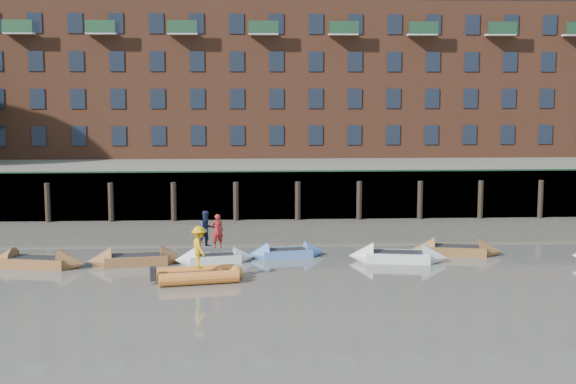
{
  "coord_description": "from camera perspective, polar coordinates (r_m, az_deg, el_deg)",
  "views": [
    {
      "loc": [
        -1.22,
        -29.5,
        8.6
      ],
      "look_at": [
        0.87,
        12.0,
        3.2
      ],
      "focal_mm": 50.0,
      "sensor_mm": 36.0,
      "label": 1
    }
  ],
  "objects": [
    {
      "name": "person_rower_a",
      "position": [
        39.74,
        -5.05,
        -2.76
      ],
      "size": [
        0.68,
        0.53,
        1.67
      ],
      "primitive_type": "imported",
      "rotation": [
        0.0,
        0.0,
        3.38
      ],
      "color": "maroon",
      "rests_on": "rowboat_3"
    },
    {
      "name": "rib_tender",
      "position": [
        36.29,
        -6.22,
        -5.88
      ],
      "size": [
        3.96,
        2.45,
        0.67
      ],
      "rotation": [
        0.0,
        0.0,
        0.19
      ],
      "color": "orange",
      "rests_on": "ground"
    },
    {
      "name": "river_wall",
      "position": [
        52.36,
        -1.52,
        -0.29
      ],
      "size": [
        110.0,
        1.23,
        3.3
      ],
      "color": "#2D2A26",
      "rests_on": "ground"
    },
    {
      "name": "rowboat_5",
      "position": [
        40.46,
        7.82,
        -4.57
      ],
      "size": [
        5.05,
        2.2,
        1.42
      ],
      "rotation": [
        0.0,
        0.0,
        -0.16
      ],
      "color": "silver",
      "rests_on": "ground"
    },
    {
      "name": "rowboat_2",
      "position": [
        40.16,
        -10.74,
        -4.74
      ],
      "size": [
        4.86,
        2.02,
        1.37
      ],
      "rotation": [
        0.0,
        0.0,
        0.14
      ],
      "color": "brown",
      "rests_on": "ground"
    },
    {
      "name": "apartment_terrace",
      "position": [
        66.64,
        -1.86,
        11.04
      ],
      "size": [
        80.6,
        15.56,
        20.98
      ],
      "color": "brown",
      "rests_on": "bank_terrace"
    },
    {
      "name": "mud_band",
      "position": [
        44.95,
        -1.28,
        -3.63
      ],
      "size": [
        110.0,
        1.6,
        0.1
      ],
      "primitive_type": "cube",
      "color": "#4C4336",
      "rests_on": "ground"
    },
    {
      "name": "rowboat_4",
      "position": [
        41.19,
        -0.1,
        -4.36
      ],
      "size": [
        4.11,
        1.83,
        1.15
      ],
      "rotation": [
        0.0,
        0.0,
        0.18
      ],
      "color": "#4D79C1",
      "rests_on": "ground"
    },
    {
      "name": "ground",
      "position": [
        30.75,
        -0.5,
        -8.84
      ],
      "size": [
        220.0,
        220.0,
        0.0
      ],
      "primitive_type": "plane",
      "color": "#5F5B53",
      "rests_on": "ground"
    },
    {
      "name": "rowboat_3",
      "position": [
        40.06,
        -5.26,
        -4.73
      ],
      "size": [
        4.09,
        1.83,
        1.15
      ],
      "rotation": [
        0.0,
        0.0,
        0.18
      ],
      "color": "silver",
      "rests_on": "ground"
    },
    {
      "name": "foreshore",
      "position": [
        48.29,
        -1.39,
        -2.86
      ],
      "size": [
        110.0,
        8.0,
        0.5
      ],
      "primitive_type": "cube",
      "color": "#3D382F",
      "rests_on": "ground"
    },
    {
      "name": "rowboat_6",
      "position": [
        42.63,
        11.9,
        -4.07
      ],
      "size": [
        4.74,
        2.2,
        1.33
      ],
      "rotation": [
        0.0,
        0.0,
        -0.2
      ],
      "color": "brown",
      "rests_on": "ground"
    },
    {
      "name": "rowboat_1",
      "position": [
        40.71,
        -17.4,
        -4.78
      ],
      "size": [
        5.03,
        2.38,
        1.41
      ],
      "rotation": [
        0.0,
        0.0,
        -0.21
      ],
      "color": "brown",
      "rests_on": "ground"
    },
    {
      "name": "person_rower_b",
      "position": [
        39.9,
        -5.82,
        -2.62
      ],
      "size": [
        1.11,
        1.05,
        1.81
      ],
      "primitive_type": "imported",
      "rotation": [
        0.0,
        0.0,
        0.56
      ],
      "color": "#19233F",
      "rests_on": "rowboat_3"
    },
    {
      "name": "bank_terrace",
      "position": [
        65.88,
        -1.81,
        1.3
      ],
      "size": [
        110.0,
        28.0,
        3.2
      ],
      "primitive_type": "cube",
      "color": "#5E594D",
      "rests_on": "ground"
    },
    {
      "name": "person_rib_crew",
      "position": [
        35.95,
        -6.33,
        -3.92
      ],
      "size": [
        1.05,
        1.38,
        1.89
      ],
      "primitive_type": "imported",
      "rotation": [
        0.0,
        0.0,
        1.89
      ],
      "color": "orange",
      "rests_on": "rib_tender"
    }
  ]
}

